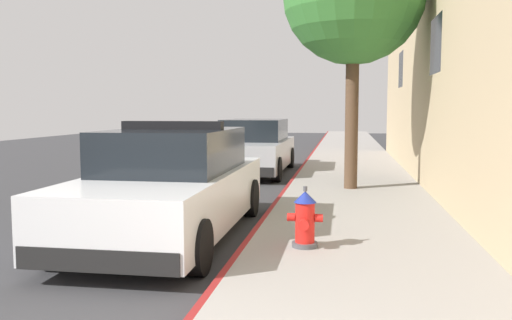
% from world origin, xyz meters
% --- Properties ---
extents(ground_plane, '(28.47, 60.00, 0.20)m').
position_xyz_m(ground_plane, '(-4.55, 10.00, -0.10)').
color(ground_plane, '#353538').
extents(sidewalk_pavement, '(2.91, 60.00, 0.15)m').
position_xyz_m(sidewalk_pavement, '(1.45, 10.00, 0.07)').
color(sidewalk_pavement, gray).
rests_on(sidewalk_pavement, ground).
extents(curb_painted_edge, '(0.08, 60.00, 0.15)m').
position_xyz_m(curb_painted_edge, '(-0.04, 10.00, 0.07)').
color(curb_painted_edge, maroon).
rests_on(curb_painted_edge, ground).
extents(police_cruiser, '(1.94, 4.84, 1.68)m').
position_xyz_m(police_cruiser, '(-1.26, 4.93, 0.74)').
color(police_cruiser, white).
rests_on(police_cruiser, ground).
extents(parked_car_silver_ahead, '(1.94, 4.84, 1.56)m').
position_xyz_m(parked_car_silver_ahead, '(-1.36, 12.80, 0.74)').
color(parked_car_silver_ahead, '#B2B5BA').
rests_on(parked_car_silver_ahead, ground).
extents(fire_hydrant, '(0.44, 0.40, 0.76)m').
position_xyz_m(fire_hydrant, '(0.73, 4.06, 0.50)').
color(fire_hydrant, '#4C4C51').
rests_on(fire_hydrant, sidewalk_pavement).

